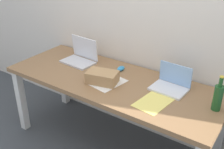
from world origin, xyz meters
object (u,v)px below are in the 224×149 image
Objects in this scene: laptop_right at (171,84)px; desk at (112,88)px; beer_bottle at (218,97)px; computer_mouse at (121,68)px; cardboard_box at (102,77)px; laptop_left at (80,57)px.

desk is at bearing -163.92° from laptop_right.
desk is 7.21× the size of beer_bottle.
cardboard_box is at bearing -94.55° from computer_mouse.
laptop_left is (-0.48, 0.14, 0.14)m from desk.
laptop_left is at bearing -175.70° from computer_mouse.
beer_bottle is (1.38, -0.09, 0.05)m from laptop_left.
beer_bottle is at bearing -3.68° from laptop_left.
beer_bottle is at bearing -14.28° from computer_mouse.
laptop_left is at bearing 164.24° from desk.
computer_mouse is at bearing 100.77° from desk.
desk is at bearing -176.98° from beer_bottle.
beer_bottle reaches higher than laptop_right.
cardboard_box reaches higher than computer_mouse.
computer_mouse is (0.44, 0.07, -0.04)m from laptop_left.
laptop_right reaches higher than cardboard_box.
beer_bottle is 1.04× the size of cardboard_box.
desk is 0.17m from cardboard_box.
cardboard_box is (-0.04, -0.09, 0.14)m from desk.
desk is at bearing -83.90° from computer_mouse.
laptop_left is 3.42× the size of computer_mouse.
laptop_right is 0.54m from computer_mouse.
computer_mouse is at bearing 90.12° from cardboard_box.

